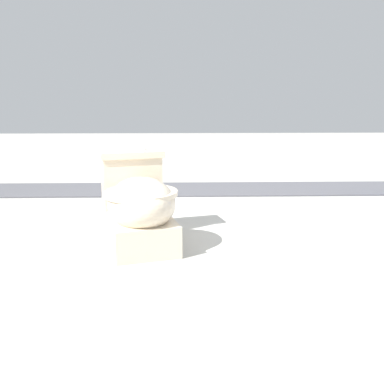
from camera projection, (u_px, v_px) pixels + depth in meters
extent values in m
plane|color=#A8A59E|center=(163.00, 242.00, 2.58)|extent=(14.00, 14.00, 0.00)
cube|color=#4C4C51|center=(225.00, 189.00, 3.96)|extent=(0.56, 8.00, 0.01)
cube|color=beige|center=(139.00, 229.00, 2.53)|extent=(0.67, 0.49, 0.17)
ellipsoid|color=beige|center=(141.00, 203.00, 2.40)|extent=(0.52, 0.46, 0.28)
cylinder|color=beige|center=(141.00, 193.00, 2.38)|extent=(0.48, 0.48, 0.03)
cube|color=beige|center=(131.00, 182.00, 2.67)|extent=(0.26, 0.38, 0.30)
cube|color=beige|center=(131.00, 154.00, 2.64)|extent=(0.29, 0.41, 0.04)
cylinder|color=silver|center=(144.00, 149.00, 2.65)|extent=(0.02, 0.02, 0.01)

